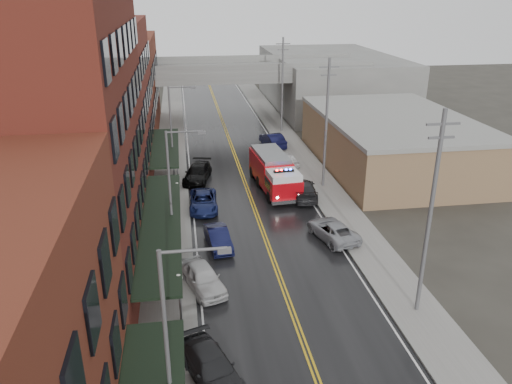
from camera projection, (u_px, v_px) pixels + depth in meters
road at (256, 213)px, 41.88m from camera, size 11.00×160.00×0.02m
sidewalk_left at (168, 218)px, 40.84m from camera, size 3.00×160.00×0.15m
sidewalk_right at (340, 207)px, 42.88m from camera, size 3.00×160.00×0.15m
curb_left at (188, 217)px, 41.07m from camera, size 0.30×160.00×0.15m
curb_right at (321, 208)px, 42.65m from camera, size 0.30×160.00×0.15m
brick_building_b at (57, 140)px, 30.23m from camera, size 9.00×20.00×18.00m
brick_building_c at (99, 103)px, 46.81m from camera, size 9.00×15.00×15.00m
brick_building_far at (120, 86)px, 63.40m from camera, size 9.00×20.00×12.00m
tan_building at (392, 143)px, 52.33m from camera, size 14.00×22.00×5.00m
right_far_block at (330, 80)px, 79.51m from camera, size 18.00×30.00×8.00m
awning_1 at (161, 223)px, 33.31m from camera, size 2.60×18.00×3.09m
awning_2 at (165, 147)px, 49.33m from camera, size 2.60×13.00×3.09m
globe_lamp_1 at (179, 287)px, 27.31m from camera, size 0.44×0.44×3.12m
globe_lamp_2 at (178, 192)px, 40.12m from camera, size 0.44×0.44×3.12m
street_lamp_0 at (173, 339)px, 18.88m from camera, size 2.64×0.22×9.00m
street_lamp_1 at (173, 186)px, 33.52m from camera, size 2.64×0.22×9.00m
street_lamp_2 at (174, 126)px, 48.17m from camera, size 2.64×0.22×9.00m
utility_pole_0 at (430, 213)px, 26.78m from camera, size 1.80×0.24×12.00m
utility_pole_1 at (326, 122)px, 45.09m from camera, size 1.80×0.24×12.00m
utility_pole_2 at (282, 84)px, 63.40m from camera, size 1.80×0.24×12.00m
overpass at (221, 79)px, 68.93m from camera, size 40.00×10.00×7.50m
fire_truck at (274, 172)px, 46.18m from camera, size 4.16×9.07×3.23m
parked_car_left_3 at (212, 367)px, 23.81m from camera, size 3.47×5.22×1.40m
parked_car_left_4 at (203, 277)px, 31.09m from camera, size 3.20×4.96×1.57m
parked_car_left_5 at (218, 238)px, 36.17m from camera, size 1.98×4.36×1.39m
parked_car_left_6 at (203, 201)px, 42.47m from camera, size 2.49×5.13×1.40m
parked_car_left_7 at (198, 173)px, 48.71m from camera, size 3.38×5.78×1.57m
parked_car_right_0 at (333, 230)px, 37.40m from camera, size 3.52×5.44×1.39m
parked_car_right_1 at (303, 189)px, 44.80m from camera, size 2.85×5.65×1.57m
parked_car_right_2 at (286, 159)px, 53.13m from camera, size 2.62×4.33×1.38m
parked_car_right_3 at (273, 140)px, 59.24m from camera, size 2.63×5.32×1.68m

